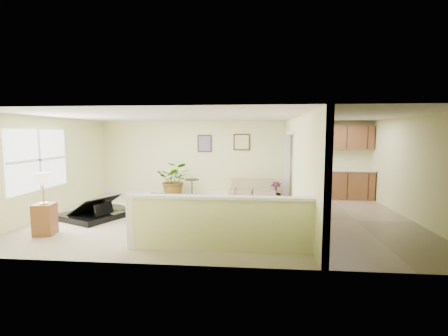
# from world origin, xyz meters

# --- Properties ---
(floor) EXTENTS (9.00, 9.00, 0.00)m
(floor) POSITION_xyz_m (0.00, 0.00, 0.00)
(floor) COLOR #B6AB8D
(floor) RESTS_ON ground
(back_wall) EXTENTS (9.00, 0.04, 2.50)m
(back_wall) POSITION_xyz_m (0.00, 3.00, 1.25)
(back_wall) COLOR #EAEAA0
(back_wall) RESTS_ON floor
(front_wall) EXTENTS (9.00, 0.04, 2.50)m
(front_wall) POSITION_xyz_m (0.00, -3.00, 1.25)
(front_wall) COLOR #EAEAA0
(front_wall) RESTS_ON floor
(left_wall) EXTENTS (0.04, 6.00, 2.50)m
(left_wall) POSITION_xyz_m (-4.50, 0.00, 1.25)
(left_wall) COLOR #EAEAA0
(left_wall) RESTS_ON floor
(right_wall) EXTENTS (0.04, 6.00, 2.50)m
(right_wall) POSITION_xyz_m (4.50, 0.00, 1.25)
(right_wall) COLOR #EAEAA0
(right_wall) RESTS_ON floor
(ceiling) EXTENTS (9.00, 6.00, 0.04)m
(ceiling) POSITION_xyz_m (0.00, 0.00, 2.50)
(ceiling) COLOR silver
(ceiling) RESTS_ON back_wall
(kitchen_vinyl) EXTENTS (2.70, 6.00, 0.01)m
(kitchen_vinyl) POSITION_xyz_m (3.15, 0.00, 0.00)
(kitchen_vinyl) COLOR gray
(kitchen_vinyl) RESTS_ON floor
(interior_partition) EXTENTS (0.18, 5.99, 2.50)m
(interior_partition) POSITION_xyz_m (1.80, 0.25, 1.22)
(interior_partition) COLOR #EAEAA0
(interior_partition) RESTS_ON floor
(pony_half_wall) EXTENTS (3.42, 0.22, 1.00)m
(pony_half_wall) POSITION_xyz_m (0.08, -2.30, 0.52)
(pony_half_wall) COLOR #EAEAA0
(pony_half_wall) RESTS_ON floor
(left_window) EXTENTS (0.05, 2.15, 1.45)m
(left_window) POSITION_xyz_m (-4.49, -0.50, 1.45)
(left_window) COLOR white
(left_window) RESTS_ON left_wall
(wall_art_left) EXTENTS (0.48, 0.04, 0.58)m
(wall_art_left) POSITION_xyz_m (-0.95, 2.97, 1.75)
(wall_art_left) COLOR #3B2615
(wall_art_left) RESTS_ON back_wall
(wall_mirror) EXTENTS (0.55, 0.04, 0.55)m
(wall_mirror) POSITION_xyz_m (0.30, 2.97, 1.80)
(wall_mirror) COLOR #3B2615
(wall_mirror) RESTS_ON back_wall
(kitchen_cabinets) EXTENTS (2.36, 0.65, 2.33)m
(kitchen_cabinets) POSITION_xyz_m (3.19, 2.73, 0.87)
(kitchen_cabinets) COLOR brown
(kitchen_cabinets) RESTS_ON floor
(piano) EXTENTS (1.90, 1.85, 1.25)m
(piano) POSITION_xyz_m (-3.32, -0.28, 0.52)
(piano) COLOR black
(piano) RESTS_ON floor
(piano_bench) EXTENTS (0.59, 0.89, 0.55)m
(piano_bench) POSITION_xyz_m (-1.83, -0.15, 0.27)
(piano_bench) COLOR black
(piano_bench) RESTS_ON floor
(loveseat) EXTENTS (1.49, 0.90, 0.82)m
(loveseat) POSITION_xyz_m (0.69, 2.28, 0.31)
(loveseat) COLOR tan
(loveseat) RESTS_ON floor
(accent_table) EXTENTS (0.44, 0.44, 0.64)m
(accent_table) POSITION_xyz_m (-1.26, 2.26, 0.41)
(accent_table) COLOR black
(accent_table) RESTS_ON floor
(palm_plant) EXTENTS (1.08, 0.95, 1.17)m
(palm_plant) POSITION_xyz_m (-1.86, 2.38, 0.57)
(palm_plant) COLOR black
(palm_plant) RESTS_ON floor
(small_plant) EXTENTS (0.42, 0.42, 0.61)m
(small_plant) POSITION_xyz_m (1.38, 2.08, 0.26)
(small_plant) COLOR black
(small_plant) RESTS_ON floor
(lamp_stand) EXTENTS (0.44, 0.44, 1.29)m
(lamp_stand) POSITION_xyz_m (-3.57, -1.71, 0.55)
(lamp_stand) COLOR brown
(lamp_stand) RESTS_ON floor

